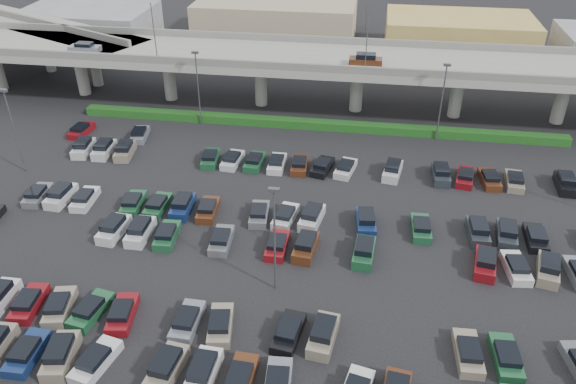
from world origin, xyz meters
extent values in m
plane|color=black|center=(0.00, 0.00, 0.00)|extent=(280.00, 280.00, 0.00)
cube|color=gray|center=(0.00, 32.00, 7.25)|extent=(150.00, 13.00, 1.10)
cube|color=slate|center=(0.00, 25.75, 8.30)|extent=(150.00, 0.50, 1.00)
cube|color=slate|center=(0.00, 38.25, 8.30)|extent=(150.00, 0.50, 1.00)
cylinder|color=gray|center=(-37.00, 32.00, 3.35)|extent=(1.80, 1.80, 6.70)
cube|color=slate|center=(-37.00, 32.00, 6.50)|extent=(2.60, 9.75, 0.50)
cylinder|color=gray|center=(-23.00, 32.00, 3.35)|extent=(1.80, 1.80, 6.70)
cube|color=slate|center=(-23.00, 32.00, 6.50)|extent=(2.60, 9.75, 0.50)
cylinder|color=gray|center=(-9.00, 32.00, 3.35)|extent=(1.80, 1.80, 6.70)
cube|color=slate|center=(-9.00, 32.00, 6.50)|extent=(2.60, 9.75, 0.50)
cylinder|color=gray|center=(5.00, 32.00, 3.35)|extent=(1.80, 1.80, 6.70)
cube|color=slate|center=(5.00, 32.00, 6.50)|extent=(2.60, 9.75, 0.50)
cylinder|color=gray|center=(19.00, 32.00, 3.35)|extent=(1.80, 1.80, 6.70)
cube|color=slate|center=(19.00, 32.00, 6.50)|extent=(2.60, 9.75, 0.50)
cylinder|color=gray|center=(33.00, 32.00, 3.35)|extent=(1.80, 1.80, 6.70)
cube|color=slate|center=(33.00, 32.00, 6.50)|extent=(2.60, 9.75, 0.50)
cube|color=slate|center=(-34.00, 29.00, 8.21)|extent=(4.40, 1.82, 0.82)
cube|color=black|center=(-34.00, 29.00, 8.84)|extent=(2.30, 1.60, 0.50)
cube|color=#4E2715|center=(6.00, 29.00, 8.32)|extent=(4.40, 1.82, 1.05)
cube|color=black|center=(6.00, 29.00, 9.14)|extent=(2.60, 1.60, 0.65)
cylinder|color=#4E4F54|center=(-22.00, 25.90, 11.80)|extent=(0.14, 0.14, 8.00)
cylinder|color=#4E4F54|center=(6.00, 25.90, 11.80)|extent=(0.14, 0.14, 8.00)
cube|color=gray|center=(-52.00, 43.00, 7.25)|extent=(50.93, 30.13, 1.10)
cube|color=slate|center=(-52.00, 43.00, 8.30)|extent=(47.34, 22.43, 1.00)
cylinder|color=gray|center=(-58.34, 45.96, 3.35)|extent=(1.60, 1.60, 6.70)
cylinder|color=gray|center=(-47.47, 40.89, 3.35)|extent=(1.60, 1.60, 6.70)
cylinder|color=gray|center=(-36.59, 35.82, 3.35)|extent=(1.60, 1.60, 6.70)
cube|color=#134215|center=(0.00, 25.00, 0.55)|extent=(66.00, 1.60, 1.10)
cube|color=navy|center=(-17.25, -18.50, 0.41)|extent=(1.92, 4.44, 0.82)
cube|color=black|center=(-17.25, -18.70, 1.04)|extent=(1.66, 2.34, 0.50)
cube|color=gray|center=(-14.50, -18.50, 0.53)|extent=(2.53, 4.64, 1.05)
cube|color=black|center=(-14.50, -18.50, 1.34)|extent=(2.01, 2.83, 0.65)
cube|color=silver|center=(-11.75, -18.50, 0.41)|extent=(2.71, 4.68, 0.82)
cube|color=black|center=(-11.75, -18.70, 1.04)|extent=(2.05, 2.59, 0.50)
cube|color=gray|center=(-6.25, -18.50, 0.53)|extent=(2.32, 4.58, 1.05)
cube|color=black|center=(-6.25, -18.50, 1.34)|extent=(1.89, 2.77, 0.65)
cube|color=silver|center=(-3.50, -18.50, 0.53)|extent=(2.01, 4.47, 1.05)
cube|color=black|center=(-3.50, -18.50, 1.34)|extent=(1.71, 2.67, 0.65)
cube|color=#4E2715|center=(-0.75, -18.50, 0.41)|extent=(1.99, 4.47, 0.82)
cube|color=black|center=(-0.75, -18.70, 1.04)|extent=(1.69, 2.36, 0.50)
cube|color=black|center=(2.00, -18.70, 1.04)|extent=(1.75, 2.40, 0.50)
cube|color=maroon|center=(-20.00, -13.50, 0.41)|extent=(2.25, 4.56, 0.82)
cube|color=black|center=(-20.00, -13.70, 1.04)|extent=(1.82, 2.45, 0.50)
cube|color=gray|center=(-17.25, -13.50, 0.41)|extent=(2.69, 4.68, 0.82)
cube|color=black|center=(-17.25, -13.70, 1.04)|extent=(2.04, 2.58, 0.50)
cube|color=#1D5130|center=(-14.50, -13.50, 0.41)|extent=(2.56, 4.65, 0.82)
cube|color=black|center=(-14.50, -13.70, 1.04)|extent=(1.98, 2.54, 0.50)
cube|color=maroon|center=(-11.75, -13.50, 0.41)|extent=(2.43, 4.61, 0.82)
cube|color=black|center=(-11.75, -13.70, 1.04)|extent=(1.91, 2.50, 0.50)
cube|color=slate|center=(-6.25, -13.50, 0.41)|extent=(1.91, 4.44, 0.82)
cube|color=black|center=(-6.25, -13.70, 1.04)|extent=(1.65, 2.33, 0.50)
cube|color=gray|center=(-3.50, -13.50, 0.41)|extent=(2.49, 4.63, 0.82)
cube|color=black|center=(-3.50, -13.70, 1.04)|extent=(1.94, 2.52, 0.50)
cube|color=black|center=(2.00, -13.50, 0.41)|extent=(2.42, 4.61, 0.82)
cube|color=black|center=(2.00, -13.70, 1.04)|extent=(1.91, 2.50, 0.50)
cube|color=gray|center=(4.75, -13.50, 0.53)|extent=(2.36, 4.59, 1.05)
cube|color=black|center=(4.75, -13.50, 1.34)|extent=(1.92, 2.78, 0.65)
cube|color=gray|center=(15.75, -13.50, 0.41)|extent=(2.01, 4.48, 0.82)
cube|color=black|center=(15.75, -13.70, 1.04)|extent=(1.70, 2.37, 0.50)
cube|color=#1D5130|center=(18.50, -13.50, 0.41)|extent=(2.04, 4.49, 0.82)
cube|color=black|center=(18.50, -13.70, 1.04)|extent=(1.71, 2.38, 0.50)
cube|color=silver|center=(-17.25, -2.50, 0.53)|extent=(2.14, 4.52, 1.05)
cube|color=black|center=(-17.25, -2.50, 1.34)|extent=(1.79, 2.71, 0.65)
cube|color=silver|center=(-14.50, -2.50, 0.53)|extent=(1.85, 4.41, 1.05)
cube|color=black|center=(-14.50, -2.50, 1.34)|extent=(1.62, 2.61, 0.65)
cube|color=#1D5130|center=(-11.75, -2.50, 0.41)|extent=(2.11, 4.51, 0.82)
cube|color=black|center=(-11.75, -2.70, 1.04)|extent=(1.75, 2.40, 0.50)
cube|color=#595B61|center=(-6.25, -2.50, 0.41)|extent=(2.03, 4.48, 0.82)
cube|color=black|center=(-6.25, -2.70, 1.04)|extent=(1.71, 2.37, 0.50)
cube|color=maroon|center=(-0.75, -2.50, 0.41)|extent=(1.87, 4.42, 0.82)
cube|color=black|center=(-0.75, -2.70, 1.04)|extent=(1.63, 2.32, 0.50)
cube|color=#4E2715|center=(2.00, -2.50, 0.53)|extent=(2.29, 4.57, 1.05)
cube|color=black|center=(2.00, -2.50, 1.34)|extent=(1.88, 2.76, 0.65)
cube|color=#1D5130|center=(7.50, -2.50, 0.53)|extent=(2.16, 4.53, 1.05)
cube|color=black|center=(7.50, -2.50, 1.34)|extent=(1.80, 2.72, 0.65)
cube|color=maroon|center=(18.50, -2.50, 0.53)|extent=(2.54, 4.64, 1.05)
cube|color=black|center=(18.50, -2.50, 1.34)|extent=(2.02, 2.83, 0.65)
cube|color=silver|center=(21.25, -2.50, 0.41)|extent=(2.29, 4.57, 0.82)
cube|color=black|center=(21.25, -2.70, 1.04)|extent=(1.85, 2.46, 0.50)
cube|color=gray|center=(24.00, -2.50, 0.53)|extent=(2.78, 4.70, 1.05)
cube|color=black|center=(24.00, -2.50, 1.34)|extent=(2.16, 2.90, 0.65)
cube|color=#595B61|center=(-28.25, 2.50, 0.41)|extent=(2.21, 4.55, 0.82)
cube|color=black|center=(-28.25, 2.30, 1.04)|extent=(1.80, 2.43, 0.50)
cube|color=silver|center=(-25.50, 2.50, 0.53)|extent=(2.00, 4.47, 1.05)
cube|color=black|center=(-25.50, 2.50, 1.34)|extent=(1.71, 2.66, 0.65)
cube|color=silver|center=(-22.75, 2.50, 0.41)|extent=(2.08, 4.50, 0.82)
cube|color=black|center=(-22.75, 2.30, 1.04)|extent=(1.73, 2.39, 0.50)
cube|color=#1D5130|center=(-17.25, 2.50, 0.41)|extent=(2.19, 4.54, 0.82)
cube|color=black|center=(-17.25, 2.30, 1.04)|extent=(1.79, 2.43, 0.50)
cube|color=#1D5130|center=(-14.50, 2.50, 0.41)|extent=(1.95, 4.45, 0.82)
cube|color=black|center=(-14.50, 2.30, 1.04)|extent=(1.67, 2.35, 0.50)
cube|color=navy|center=(-11.75, 2.50, 0.53)|extent=(1.94, 4.45, 1.05)
cube|color=black|center=(-11.75, 2.50, 1.34)|extent=(1.67, 2.64, 0.65)
cube|color=#4E2715|center=(-9.00, 2.50, 0.41)|extent=(2.10, 4.51, 0.82)
cube|color=black|center=(-9.00, 2.30, 1.04)|extent=(1.75, 2.40, 0.50)
cube|color=#595B61|center=(-3.50, 2.50, 0.41)|extent=(2.22, 4.55, 0.82)
cube|color=black|center=(-3.50, 2.30, 1.04)|extent=(1.81, 2.44, 0.50)
cube|color=silver|center=(-0.75, 2.50, 0.41)|extent=(2.46, 4.62, 0.82)
cube|color=black|center=(-0.75, 2.30, 1.04)|extent=(1.93, 2.51, 0.50)
cube|color=silver|center=(2.00, 2.50, 0.53)|extent=(2.50, 4.64, 1.05)
cube|color=black|center=(2.00, 2.50, 1.34)|extent=(2.00, 2.82, 0.65)
cube|color=navy|center=(7.50, 2.50, 0.53)|extent=(2.23, 4.55, 1.05)
cube|color=black|center=(7.50, 2.50, 1.34)|extent=(1.84, 2.74, 0.65)
cube|color=#1D5130|center=(13.00, 2.50, 0.41)|extent=(1.95, 4.45, 0.82)
cube|color=black|center=(13.00, 2.30, 1.04)|extent=(1.67, 2.35, 0.50)
cube|color=#272D33|center=(18.50, 2.50, 0.53)|extent=(1.94, 4.45, 1.05)
cube|color=black|center=(18.50, 2.50, 1.34)|extent=(1.67, 2.64, 0.65)
cube|color=#272D33|center=(21.25, 2.50, 0.53)|extent=(2.34, 4.59, 1.05)
cube|color=black|center=(21.25, 2.50, 1.34)|extent=(1.91, 2.78, 0.65)
cube|color=black|center=(24.00, 2.50, 0.41)|extent=(1.97, 4.46, 0.82)
cube|color=black|center=(24.00, 2.30, 1.04)|extent=(1.68, 2.35, 0.50)
cube|color=silver|center=(-28.25, 13.50, 0.53)|extent=(2.32, 4.58, 1.05)
cube|color=black|center=(-28.25, 13.50, 1.34)|extent=(1.89, 2.77, 0.65)
cube|color=silver|center=(-25.50, 13.50, 0.53)|extent=(2.06, 4.49, 1.05)
cube|color=black|center=(-25.50, 13.50, 1.34)|extent=(1.74, 2.68, 0.65)
cube|color=gray|center=(-22.75, 13.50, 0.53)|extent=(2.40, 4.61, 1.05)
cube|color=black|center=(-22.75, 13.50, 1.34)|extent=(1.94, 2.79, 0.65)
cube|color=#1D5130|center=(-11.75, 13.50, 0.41)|extent=(2.26, 4.56, 0.82)
cube|color=black|center=(-11.75, 13.30, 1.04)|extent=(1.83, 2.45, 0.50)
cube|color=silver|center=(-9.00, 13.50, 0.41)|extent=(2.20, 4.54, 0.82)
cube|color=black|center=(-9.00, 13.30, 1.04)|extent=(1.80, 2.43, 0.50)
cube|color=#1D5130|center=(-6.25, 13.50, 0.41)|extent=(2.03, 4.48, 0.82)
cube|color=black|center=(-6.25, 13.30, 1.04)|extent=(1.71, 2.37, 0.50)
cube|color=silver|center=(-3.50, 13.50, 0.41)|extent=(1.87, 4.42, 0.82)
cube|color=black|center=(-3.50, 13.30, 1.04)|extent=(1.63, 2.32, 0.50)
cube|color=#4E2715|center=(-0.75, 13.50, 0.41)|extent=(2.00, 4.47, 0.82)
cube|color=black|center=(-0.75, 13.30, 1.04)|extent=(1.69, 2.36, 0.50)
cube|color=black|center=(2.00, 13.50, 0.41)|extent=(2.71, 4.69, 0.82)
cube|color=black|center=(2.00, 13.30, 1.04)|extent=(2.05, 2.59, 0.50)
cube|color=silver|center=(4.75, 13.50, 0.41)|extent=(2.68, 4.68, 0.82)
cube|color=black|center=(4.75, 13.30, 1.04)|extent=(2.04, 2.58, 0.50)
cube|color=silver|center=(10.25, 13.50, 0.53)|extent=(2.52, 4.64, 1.05)
cube|color=black|center=(10.25, 13.50, 1.34)|extent=(2.01, 2.83, 0.65)
cube|color=#272D33|center=(15.75, 13.50, 0.53)|extent=(1.98, 4.46, 1.05)
cube|color=black|center=(15.75, 13.50, 1.34)|extent=(1.69, 2.66, 0.65)
cube|color=maroon|center=(18.50, 13.50, 0.41)|extent=(2.56, 4.65, 0.82)
cube|color=black|center=(18.50, 13.30, 1.04)|extent=(1.98, 2.54, 0.50)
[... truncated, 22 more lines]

